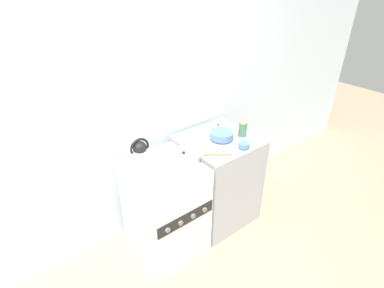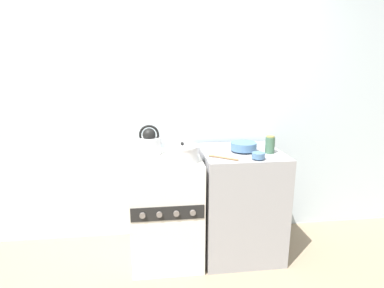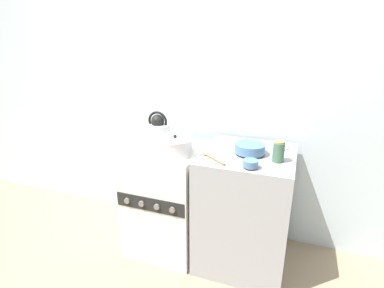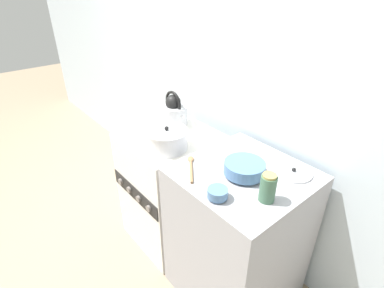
{
  "view_description": "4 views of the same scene",
  "coord_description": "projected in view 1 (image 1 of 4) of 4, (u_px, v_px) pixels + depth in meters",
  "views": [
    {
      "loc": [
        -1.06,
        -1.44,
        2.3
      ],
      "look_at": [
        0.29,
        0.29,
        1.03
      ],
      "focal_mm": 28.0,
      "sensor_mm": 36.0,
      "label": 1
    },
    {
      "loc": [
        -0.07,
        -2.05,
        1.6
      ],
      "look_at": [
        0.22,
        0.3,
        1.01
      ],
      "focal_mm": 28.0,
      "sensor_mm": 36.0,
      "label": 2
    },
    {
      "loc": [
        0.95,
        -1.71,
        1.73
      ],
      "look_at": [
        0.21,
        0.34,
        0.95
      ],
      "focal_mm": 28.0,
      "sensor_mm": 36.0,
      "label": 3
    },
    {
      "loc": [
        1.48,
        -0.73,
        1.87
      ],
      "look_at": [
        0.26,
        0.29,
        0.96
      ],
      "focal_mm": 28.0,
      "sensor_mm": 36.0,
      "label": 4
    }
  ],
  "objects": [
    {
      "name": "ground_plane",
      "position": [
        187.0,
        265.0,
        2.71
      ],
      "size": [
        12.0,
        12.0,
        0.0
      ],
      "primitive_type": "plane",
      "color": "gray"
    },
    {
      "name": "wall_back",
      "position": [
        134.0,
        111.0,
        2.58
      ],
      "size": [
        7.0,
        0.06,
        2.5
      ],
      "color": "silver",
      "rests_on": "ground_plane"
    },
    {
      "name": "loose_pot_lid",
      "position": [
        218.0,
        126.0,
        3.04
      ],
      "size": [
        0.2,
        0.2,
        0.03
      ],
      "color": "silver",
      "rests_on": "counter"
    },
    {
      "name": "enamel_bowl",
      "position": [
        222.0,
        135.0,
        2.78
      ],
      "size": [
        0.22,
        0.22,
        0.08
      ],
      "color": "#4C729E",
      "rests_on": "counter"
    },
    {
      "name": "stove",
      "position": [
        166.0,
        208.0,
        2.69
      ],
      "size": [
        0.57,
        0.63,
        0.91
      ],
      "color": "silver",
      "rests_on": "ground_plane"
    },
    {
      "name": "kettle",
      "position": [
        141.0,
        155.0,
        2.44
      ],
      "size": [
        0.25,
        0.2,
        0.25
      ],
      "color": "silver",
      "rests_on": "stove"
    },
    {
      "name": "small_ceramic_bowl",
      "position": [
        244.0,
        145.0,
        2.65
      ],
      "size": [
        0.1,
        0.1,
        0.05
      ],
      "color": "#4C729E",
      "rests_on": "counter"
    },
    {
      "name": "wooden_spoon",
      "position": [
        215.0,
        154.0,
        2.56
      ],
      "size": [
        0.22,
        0.18,
        0.02
      ],
      "color": "olive",
      "rests_on": "counter"
    },
    {
      "name": "cooking_pot",
      "position": [
        184.0,
        161.0,
        2.42
      ],
      "size": [
        0.26,
        0.26,
        0.16
      ],
      "color": "silver",
      "rests_on": "stove"
    },
    {
      "name": "counter",
      "position": [
        217.0,
        179.0,
        3.04
      ],
      "size": [
        0.67,
        0.67,
        0.93
      ],
      "color": "#99999E",
      "rests_on": "ground_plane"
    },
    {
      "name": "storage_jar",
      "position": [
        243.0,
        129.0,
        2.83
      ],
      "size": [
        0.08,
        0.08,
        0.15
      ],
      "color": "#3F664C",
      "rests_on": "counter"
    }
  ]
}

